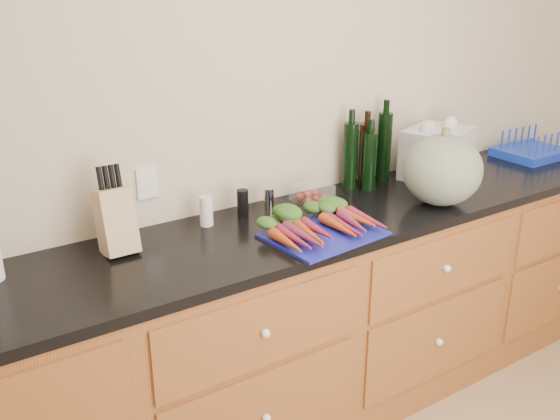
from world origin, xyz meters
TOP-DOWN VIEW (x-y plane):
  - wall_back at (0.00, 1.62)m, footprint 4.10×0.05m
  - cabinets at (0.00, 1.30)m, footprint 3.60×0.64m
  - countertop at (0.00, 1.30)m, footprint 3.64×0.62m
  - cutting_board at (-0.08, 1.14)m, footprint 0.45×0.35m
  - carrots at (-0.08, 1.19)m, footprint 0.44×0.33m
  - squash at (0.55, 1.14)m, footprint 0.34×0.34m
  - knife_block at (-0.78, 1.44)m, footprint 0.12×0.12m
  - grinder_salt at (-0.41, 1.48)m, footprint 0.05×0.05m
  - grinder_pepper at (-0.24, 1.48)m, footprint 0.05×0.05m
  - canister_chrome at (-0.11, 1.48)m, footprint 0.04×0.04m
  - tomato_box at (0.10, 1.47)m, footprint 0.16×0.13m
  - bottles at (0.45, 1.51)m, footprint 0.27×0.14m
  - grocery_bag at (0.81, 1.42)m, footprint 0.39×0.36m
  - dish_rack at (1.51, 1.38)m, footprint 0.36×0.28m

SIDE VIEW (x-z plane):
  - cabinets at x=0.00m, z-range 0.00..0.90m
  - countertop at x=0.00m, z-range 0.90..0.94m
  - cutting_board at x=-0.08m, z-range 0.94..0.95m
  - dish_rack at x=1.51m, z-range 0.91..1.05m
  - tomato_box at x=0.10m, z-range 0.94..1.01m
  - carrots at x=-0.08m, z-range 0.95..1.01m
  - canister_chrome at x=-0.11m, z-range 0.94..1.04m
  - grinder_pepper at x=-0.24m, z-range 0.94..1.06m
  - grinder_salt at x=-0.41m, z-range 0.94..1.06m
  - knife_block at x=-0.78m, z-range 0.94..1.18m
  - grocery_bag at x=0.81m, z-range 0.94..1.18m
  - bottles at x=0.45m, z-range 0.93..1.25m
  - squash at x=0.55m, z-range 0.94..1.24m
  - wall_back at x=0.00m, z-range 0.00..2.60m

